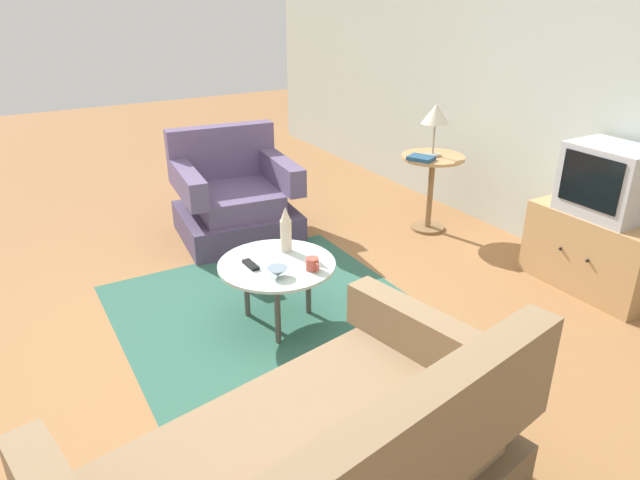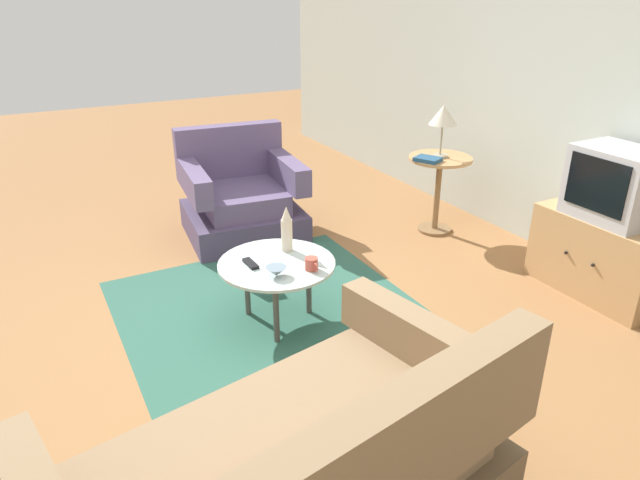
{
  "view_description": "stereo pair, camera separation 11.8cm",
  "coord_description": "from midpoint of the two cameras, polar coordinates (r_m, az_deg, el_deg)",
  "views": [
    {
      "loc": [
        2.73,
        -1.22,
        1.96
      ],
      "look_at": [
        0.0,
        0.38,
        0.55
      ],
      "focal_mm": 32.21,
      "sensor_mm": 36.0,
      "label": 1
    },
    {
      "loc": [
        2.79,
        -1.12,
        1.96
      ],
      "look_at": [
        0.0,
        0.38,
        0.55
      ],
      "focal_mm": 32.21,
      "sensor_mm": 36.0,
      "label": 2
    }
  ],
  "objects": [
    {
      "name": "book",
      "position": [
        4.76,
        9.3,
        8.03
      ],
      "size": [
        0.24,
        0.22,
        0.03
      ],
      "rotation": [
        0.0,
        0.0,
        0.45
      ],
      "color": "navy",
      "rests_on": "side_table"
    },
    {
      "name": "tv_stand",
      "position": [
        4.37,
        24.91,
        -1.01
      ],
      "size": [
        0.88,
        0.46,
        0.55
      ],
      "color": "tan",
      "rests_on": "ground"
    },
    {
      "name": "area_rug",
      "position": [
        3.69,
        -5.04,
        -8.11
      ],
      "size": [
        2.15,
        1.85,
        0.0
      ],
      "primitive_type": "cube",
      "color": "#2D5B4C",
      "rests_on": "ground"
    },
    {
      "name": "ground_plane",
      "position": [
        3.58,
        -6.28,
        -9.3
      ],
      "size": [
        16.0,
        16.0,
        0.0
      ],
      "primitive_type": "plane",
      "color": "olive"
    },
    {
      "name": "television",
      "position": [
        4.2,
        26.07,
        5.3
      ],
      "size": [
        0.53,
        0.41,
        0.47
      ],
      "color": "#B7B7BC",
      "rests_on": "tv_stand"
    },
    {
      "name": "back_wall",
      "position": [
        4.67,
        23.67,
        14.61
      ],
      "size": [
        9.0,
        0.12,
        2.7
      ],
      "primitive_type": "cube",
      "color": "#B2BCB2",
      "rests_on": "ground"
    },
    {
      "name": "coffee_table",
      "position": [
        3.51,
        -5.26,
        -2.87
      ],
      "size": [
        0.72,
        0.72,
        0.42
      ],
      "color": "#B2C6C1",
      "rests_on": "ground"
    },
    {
      "name": "mug",
      "position": [
        3.38,
        -1.75,
        -2.42
      ],
      "size": [
        0.12,
        0.08,
        0.08
      ],
      "color": "#B74C3D",
      "rests_on": "coffee_table"
    },
    {
      "name": "side_table",
      "position": [
        4.95,
        10.35,
        6.19
      ],
      "size": [
        0.52,
        0.52,
        0.66
      ],
      "color": "tan",
      "rests_on": "ground"
    },
    {
      "name": "vase",
      "position": [
        3.58,
        -4.36,
        0.98
      ],
      "size": [
        0.07,
        0.07,
        0.3
      ],
      "color": "beige",
      "rests_on": "coffee_table"
    },
    {
      "name": "table_lamp",
      "position": [
        4.82,
        10.73,
        12.05
      ],
      "size": [
        0.23,
        0.23,
        0.43
      ],
      "color": "#9E937A",
      "rests_on": "side_table"
    },
    {
      "name": "bowl",
      "position": [
        3.32,
        -5.26,
        -3.2
      ],
      "size": [
        0.12,
        0.12,
        0.06
      ],
      "color": "slate",
      "rests_on": "coffee_table"
    },
    {
      "name": "tv_remote_dark",
      "position": [
        3.46,
        -7.86,
        -2.46
      ],
      "size": [
        0.15,
        0.05,
        0.02
      ],
      "rotation": [
        0.0,
        0.0,
        3.18
      ],
      "color": "black",
      "rests_on": "coffee_table"
    },
    {
      "name": "armchair",
      "position": [
        4.89,
        -9.21,
        3.9
      ],
      "size": [
        0.96,
        1.0,
        0.87
      ],
      "rotation": [
        0.0,
        0.0,
        -1.67
      ],
      "color": "#4B3E5C",
      "rests_on": "ground"
    }
  ]
}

